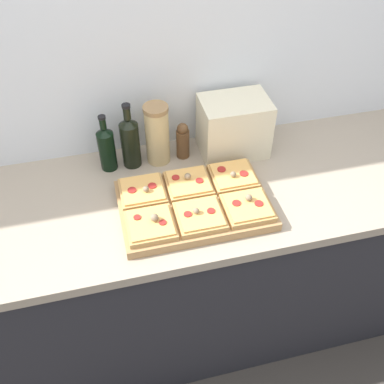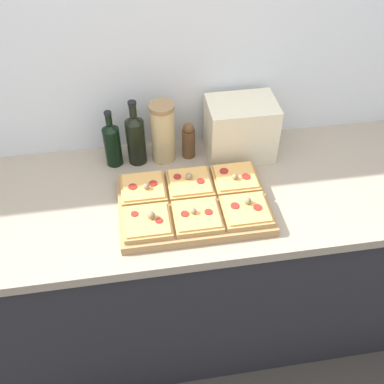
# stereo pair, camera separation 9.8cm
# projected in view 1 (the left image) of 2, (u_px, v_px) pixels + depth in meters

# --- Properties ---
(ground_plane) EXTENTS (12.00, 12.00, 0.00)m
(ground_plane) POSITION_uv_depth(u_px,v_px,m) (197.00, 381.00, 2.08)
(ground_plane) COLOR #3D3833
(wall_back) EXTENTS (6.00, 0.06, 2.50)m
(wall_back) POSITION_uv_depth(u_px,v_px,m) (155.00, 65.00, 1.69)
(wall_back) COLOR silver
(wall_back) RESTS_ON ground_plane
(kitchen_counter) EXTENTS (2.63, 0.67, 0.91)m
(kitchen_counter) POSITION_uv_depth(u_px,v_px,m) (180.00, 267.00, 1.99)
(kitchen_counter) COLOR #232328
(kitchen_counter) RESTS_ON ground_plane
(cutting_board) EXTENTS (0.53, 0.35, 0.03)m
(cutting_board) POSITION_uv_depth(u_px,v_px,m) (194.00, 205.00, 1.61)
(cutting_board) COLOR #A37A4C
(cutting_board) RESTS_ON kitchen_counter
(pizza_slice_back_left) EXTENTS (0.16, 0.16, 0.05)m
(pizza_slice_back_left) POSITION_uv_depth(u_px,v_px,m) (142.00, 191.00, 1.62)
(pizza_slice_back_left) COLOR tan
(pizza_slice_back_left) RESTS_ON cutting_board
(pizza_slice_back_center) EXTENTS (0.16, 0.16, 0.05)m
(pizza_slice_back_center) POSITION_uv_depth(u_px,v_px,m) (188.00, 183.00, 1.65)
(pizza_slice_back_center) COLOR tan
(pizza_slice_back_center) RESTS_ON cutting_board
(pizza_slice_back_right) EXTENTS (0.16, 0.16, 0.05)m
(pizza_slice_back_right) POSITION_uv_depth(u_px,v_px,m) (233.00, 176.00, 1.68)
(pizza_slice_back_right) COLOR tan
(pizza_slice_back_right) RESTS_ON cutting_board
(pizza_slice_front_left) EXTENTS (0.16, 0.16, 0.06)m
(pizza_slice_front_left) POSITION_uv_depth(u_px,v_px,m) (151.00, 225.00, 1.50)
(pizza_slice_front_left) COLOR tan
(pizza_slice_front_left) RESTS_ON cutting_board
(pizza_slice_front_center) EXTENTS (0.16, 0.16, 0.05)m
(pizza_slice_front_center) POSITION_uv_depth(u_px,v_px,m) (200.00, 216.00, 1.53)
(pizza_slice_front_center) COLOR tan
(pizza_slice_front_center) RESTS_ON cutting_board
(pizza_slice_front_right) EXTENTS (0.16, 0.16, 0.05)m
(pizza_slice_front_right) POSITION_uv_depth(u_px,v_px,m) (248.00, 207.00, 1.56)
(pizza_slice_front_right) COLOR tan
(pizza_slice_front_right) RESTS_ON cutting_board
(olive_oil_bottle) EXTENTS (0.07, 0.07, 0.24)m
(olive_oil_bottle) POSITION_uv_depth(u_px,v_px,m) (107.00, 147.00, 1.72)
(olive_oil_bottle) COLOR black
(olive_oil_bottle) RESTS_ON kitchen_counter
(wine_bottle) EXTENTS (0.07, 0.07, 0.28)m
(wine_bottle) POSITION_uv_depth(u_px,v_px,m) (130.00, 141.00, 1.73)
(wine_bottle) COLOR black
(wine_bottle) RESTS_ON kitchen_counter
(grain_jar_tall) EXTENTS (0.10, 0.10, 0.25)m
(grain_jar_tall) POSITION_uv_depth(u_px,v_px,m) (157.00, 134.00, 1.73)
(grain_jar_tall) COLOR tan
(grain_jar_tall) RESTS_ON kitchen_counter
(pepper_mill) EXTENTS (0.05, 0.05, 0.16)m
(pepper_mill) POSITION_uv_depth(u_px,v_px,m) (183.00, 141.00, 1.79)
(pepper_mill) COLOR brown
(pepper_mill) RESTS_ON kitchen_counter
(toaster_oven) EXTENTS (0.29, 0.19, 0.24)m
(toaster_oven) POSITION_uv_depth(u_px,v_px,m) (234.00, 126.00, 1.79)
(toaster_oven) COLOR beige
(toaster_oven) RESTS_ON kitchen_counter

